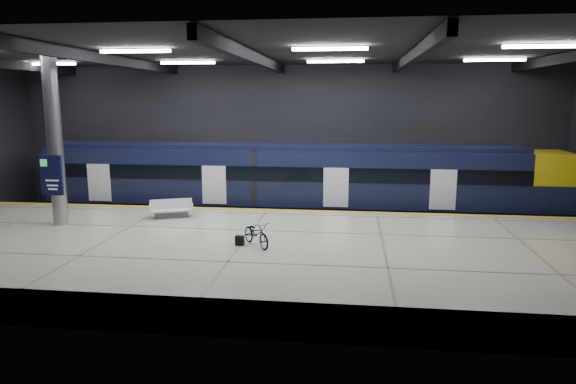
# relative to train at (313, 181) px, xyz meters

# --- Properties ---
(ground) EXTENTS (30.00, 30.00, 0.00)m
(ground) POSITION_rel_train_xyz_m (-1.91, -5.50, -2.06)
(ground) COLOR black
(ground) RESTS_ON ground
(room_shell) EXTENTS (30.10, 16.10, 8.05)m
(room_shell) POSITION_rel_train_xyz_m (-1.91, -5.49, 3.66)
(room_shell) COLOR black
(room_shell) RESTS_ON ground
(platform) EXTENTS (30.00, 11.00, 1.10)m
(platform) POSITION_rel_train_xyz_m (-1.91, -8.00, -1.51)
(platform) COLOR beige
(platform) RESTS_ON ground
(safety_strip) EXTENTS (30.00, 0.40, 0.01)m
(safety_strip) POSITION_rel_train_xyz_m (-1.91, -2.75, -0.95)
(safety_strip) COLOR gold
(safety_strip) RESTS_ON platform
(rails) EXTENTS (30.00, 1.52, 0.16)m
(rails) POSITION_rel_train_xyz_m (-1.91, 0.00, -1.98)
(rails) COLOR gray
(rails) RESTS_ON ground
(train) EXTENTS (29.40, 2.84, 3.79)m
(train) POSITION_rel_train_xyz_m (0.00, 0.00, 0.00)
(train) COLOR black
(train) RESTS_ON ground
(bench) EXTENTS (1.99, 1.40, 0.81)m
(bench) POSITION_rel_train_xyz_m (-5.82, -4.76, -0.67)
(bench) COLOR #595B60
(bench) RESTS_ON platform
(bicycle) EXTENTS (1.53, 1.71, 0.90)m
(bicycle) POSITION_rel_train_xyz_m (-1.33, -8.64, -0.51)
(bicycle) COLOR #99999E
(bicycle) RESTS_ON platform
(pannier_bag) EXTENTS (0.31, 0.20, 0.35)m
(pannier_bag) POSITION_rel_train_xyz_m (-1.93, -8.64, -0.78)
(pannier_bag) COLOR black
(pannier_bag) RESTS_ON platform
(info_column) EXTENTS (0.90, 0.78, 6.90)m
(info_column) POSITION_rel_train_xyz_m (-9.91, -6.52, 2.40)
(info_column) COLOR #9EA0A5
(info_column) RESTS_ON platform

